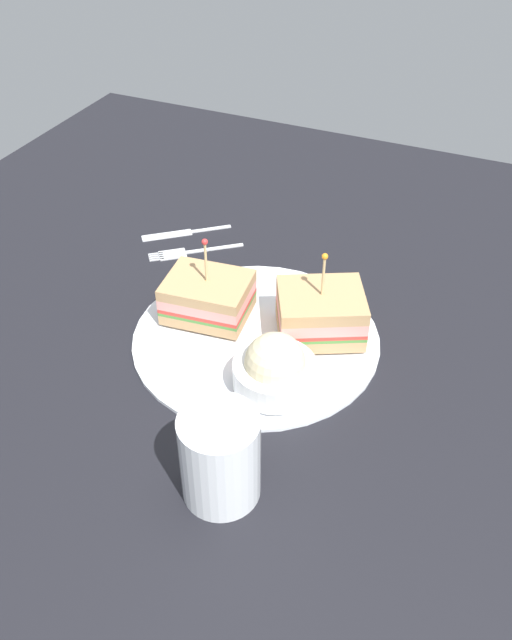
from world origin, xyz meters
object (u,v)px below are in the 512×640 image
(knife, at_px, (181,233))
(sandwich_half_back, at_px, (320,313))
(plate, at_px, (256,336))
(sandwich_half_front, at_px, (208,297))
(drink_glass, at_px, (220,459))
(fork, at_px, (185,252))
(coleslaw_bowl, at_px, (275,368))

(knife, bearing_deg, sandwich_half_back, 62.40)
(plate, height_order, sandwich_half_back, sandwich_half_back)
(sandwich_half_front, bearing_deg, drink_glass, 29.55)
(sandwich_half_back, relative_size, knife, 1.14)
(plate, height_order, drink_glass, drink_glass)
(fork, relative_size, knife, 1.04)
(plate, xyz_separation_m, drink_glass, (0.20, 0.06, 0.04))
(sandwich_half_front, relative_size, sandwich_half_back, 0.86)
(sandwich_half_back, relative_size, drink_glass, 1.31)
(coleslaw_bowl, xyz_separation_m, fork, (-0.19, -0.21, -0.03))
(plate, xyz_separation_m, coleslaw_bowl, (0.07, 0.05, 0.03))
(plate, xyz_separation_m, sandwich_half_back, (-0.03, 0.06, 0.03))
(coleslaw_bowl, height_order, fork, coleslaw_bowl)
(fork, bearing_deg, sandwich_half_back, 67.99)
(fork, xyz_separation_m, knife, (-0.04, -0.03, 0.00))
(sandwich_half_back, bearing_deg, drink_glass, -2.19)
(sandwich_half_front, height_order, fork, sandwich_half_front)
(plate, distance_m, drink_glass, 0.21)
(drink_glass, bearing_deg, knife, -146.57)
(sandwich_half_back, bearing_deg, sandwich_half_front, -80.74)
(knife, bearing_deg, fork, 34.53)
(plate, height_order, coleslaw_bowl, coleslaw_bowl)
(sandwich_half_front, xyz_separation_m, fork, (-0.11, -0.09, -0.03))
(drink_glass, distance_m, fork, 0.39)
(sandwich_half_back, height_order, coleslaw_bowl, sandwich_half_back)
(knife, bearing_deg, coleslaw_bowl, 45.75)
(drink_glass, distance_m, knife, 0.44)
(sandwich_half_front, distance_m, knife, 0.20)
(plate, height_order, sandwich_half_front, sandwich_half_front)
(sandwich_half_back, xyz_separation_m, fork, (-0.09, -0.22, -0.03))
(drink_glass, xyz_separation_m, fork, (-0.33, -0.21, -0.04))
(coleslaw_bowl, bearing_deg, knife, -134.25)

